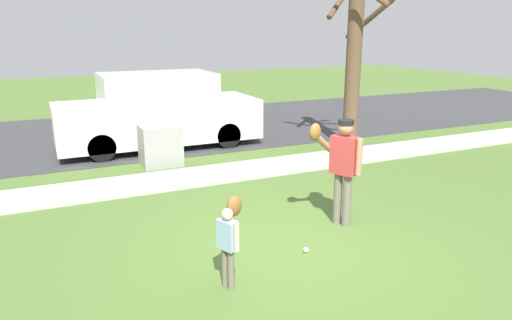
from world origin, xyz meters
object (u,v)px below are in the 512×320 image
at_px(person_child, 230,232).
at_px(street_tree_near, 355,43).
at_px(utility_cabinet, 160,145).
at_px(baseball, 306,250).
at_px(person_adult, 342,161).
at_px(parked_van_white, 158,112).

height_order(person_child, street_tree_near, street_tree_near).
bearing_deg(person_child, street_tree_near, 19.66).
xyz_separation_m(person_child, utility_cabinet, (0.50, 5.43, -0.22)).
bearing_deg(utility_cabinet, baseball, -81.71).
xyz_separation_m(person_adult, utility_cabinet, (-1.70, 4.49, -0.59)).
bearing_deg(parked_van_white, utility_cabinet, -102.82).
xyz_separation_m(person_adult, person_child, (-2.20, -0.94, -0.36)).
bearing_deg(person_adult, person_child, -0.52).
relative_size(person_child, street_tree_near, 0.21).
bearing_deg(street_tree_near, utility_cabinet, 175.11).
relative_size(baseball, utility_cabinet, 0.08).
height_order(person_child, parked_van_white, parked_van_white).
distance_m(person_child, utility_cabinet, 5.46).
height_order(baseball, street_tree_near, street_tree_near).
relative_size(person_child, utility_cabinet, 1.15).
bearing_deg(street_tree_near, person_child, -136.68).
bearing_deg(baseball, person_adult, 32.79).
distance_m(person_adult, street_tree_near, 5.38).
height_order(utility_cabinet, street_tree_near, street_tree_near).
relative_size(person_child, parked_van_white, 0.21).
relative_size(utility_cabinet, parked_van_white, 0.18).
xyz_separation_m(person_adult, baseball, (-0.96, -0.62, -1.00)).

